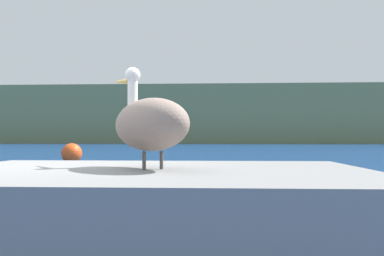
% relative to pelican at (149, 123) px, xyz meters
% --- Properties ---
extents(ground_plane, '(260.00, 260.00, 0.00)m').
position_rel_pelican_xyz_m(ground_plane, '(-1.31, 0.36, -1.02)').
color(ground_plane, navy).
extents(hillside_backdrop, '(140.00, 17.91, 8.99)m').
position_rel_pelican_xyz_m(hillside_backdrop, '(-1.31, 65.94, 3.47)').
color(hillside_backdrop, '#6B7A51').
rests_on(hillside_backdrop, ground).
extents(pier_dock, '(3.60, 2.47, 0.65)m').
position_rel_pelican_xyz_m(pier_dock, '(0.01, -0.01, -0.70)').
color(pier_dock, slate).
rests_on(pier_dock, ground).
extents(pelican, '(0.98, 1.20, 0.89)m').
position_rel_pelican_xyz_m(pelican, '(0.00, 0.00, 0.00)').
color(pelican, gray).
rests_on(pelican, pier_dock).
extents(mooring_buoy, '(0.71, 0.71, 0.71)m').
position_rel_pelican_xyz_m(mooring_buoy, '(-4.43, 10.64, -0.67)').
color(mooring_buoy, '#E54C19').
rests_on(mooring_buoy, ground).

